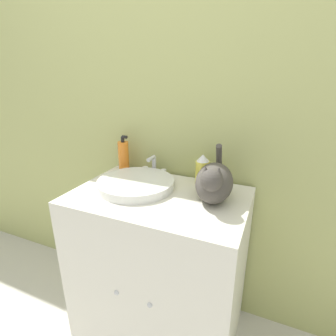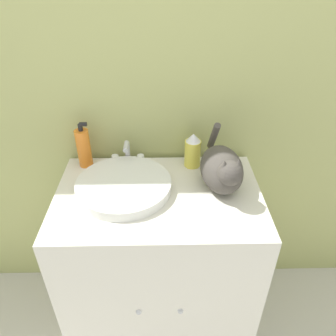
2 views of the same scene
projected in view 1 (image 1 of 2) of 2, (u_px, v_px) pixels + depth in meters
wall_back at (183, 100)px, 1.37m from camera, size 6.00×0.05×2.50m
vanity_cabinet at (160, 267)px, 1.38m from camera, size 0.83×0.56×0.84m
sink_basin at (136, 184)px, 1.31m from camera, size 0.38×0.38×0.04m
faucet at (154, 167)px, 1.47m from camera, size 0.15×0.09×0.11m
cat at (214, 182)px, 1.14m from camera, size 0.19×0.35×0.23m
soap_bottle at (124, 156)px, 1.52m from camera, size 0.06×0.06×0.21m
spray_bottle at (202, 170)px, 1.33m from camera, size 0.07×0.07×0.16m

